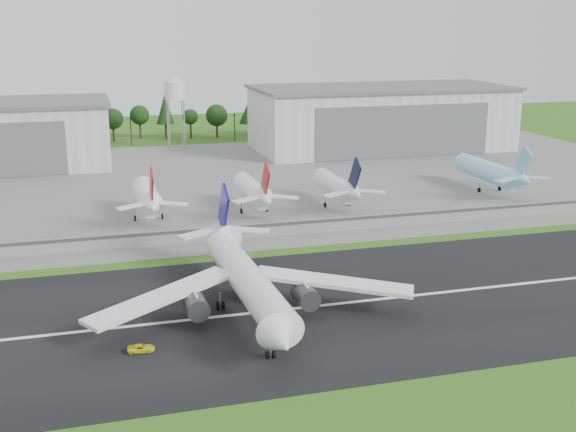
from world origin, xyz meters
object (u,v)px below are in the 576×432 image
object	(u,v)px
ground_vehicle	(141,348)
parked_jet_navy	(339,187)
parked_jet_red_b	(255,192)
parked_jet_red_a	(148,198)
parked_jet_skyblue	(493,172)
main_airliner	(248,289)

from	to	relation	value
ground_vehicle	parked_jet_navy	world-z (taller)	parked_jet_navy
ground_vehicle	parked_jet_red_b	xyz separation A→B (m)	(36.37, 76.95, 5.38)
parked_jet_red_b	parked_jet_navy	distance (m)	23.71
parked_jet_red_a	parked_jet_navy	distance (m)	51.77
ground_vehicle	parked_jet_red_b	bearing A→B (deg)	-20.16
parked_jet_skyblue	parked_jet_red_b	bearing A→B (deg)	-176.13
parked_jet_red_b	parked_jet_navy	size ratio (longest dim) A/B	1.00
main_airliner	parked_jet_red_b	world-z (taller)	main_airliner
ground_vehicle	parked_jet_red_a	xyz separation A→B (m)	(8.31, 76.98, 5.57)
parked_jet_navy	parked_jet_red_a	bearing A→B (deg)	179.95
main_airliner	parked_jet_navy	xyz separation A→B (m)	(40.67, 66.97, 1.10)
ground_vehicle	parked_jet_red_a	bearing A→B (deg)	-1.03
parked_jet_red_a	parked_jet_navy	bearing A→B (deg)	-0.05
ground_vehicle	parked_jet_skyblue	world-z (taller)	parked_jet_skyblue
parked_jet_red_b	parked_jet_navy	world-z (taller)	parked_jet_red_b
main_airliner	parked_jet_navy	world-z (taller)	main_airliner
ground_vehicle	parked_jet_navy	bearing A→B (deg)	-32.85
parked_jet_red_a	parked_jet_skyblue	size ratio (longest dim) A/B	0.84
parked_jet_red_b	parked_jet_skyblue	world-z (taller)	parked_jet_skyblue
parked_jet_navy	parked_jet_skyblue	world-z (taller)	parked_jet_skyblue
parked_jet_red_b	parked_jet_red_a	bearing A→B (deg)	179.94
ground_vehicle	parked_jet_red_b	size ratio (longest dim) A/B	0.13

